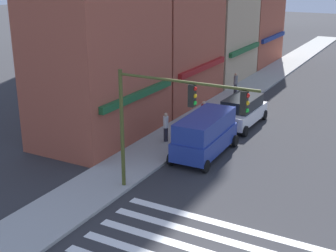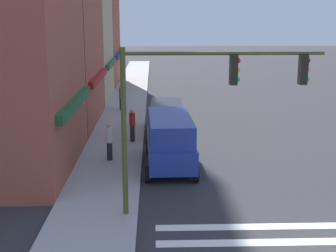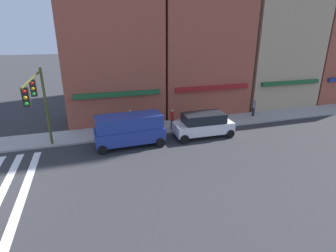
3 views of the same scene
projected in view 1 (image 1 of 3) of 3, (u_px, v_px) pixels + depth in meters
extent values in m
cube|color=#9E9E99|center=(55.00, 214.00, 19.84)|extent=(120.00, 3.00, 0.15)
cube|color=silver|center=(235.00, 243.00, 17.82)|extent=(0.45, 10.80, 0.01)
cube|color=silver|center=(245.00, 230.00, 18.72)|extent=(0.45, 10.80, 0.01)
cube|color=#9E4C38|center=(99.00, 25.00, 26.93)|extent=(8.62, 5.00, 13.64)
cube|color=#1E592D|center=(139.00, 95.00, 26.96)|extent=(7.33, 0.30, 0.40)
cube|color=#9E4C38|center=(172.00, 22.00, 34.56)|extent=(8.82, 5.00, 12.33)
cube|color=maroon|center=(203.00, 67.00, 34.38)|extent=(7.50, 0.30, 0.40)
cube|color=#1E592D|center=(245.00, 49.00, 41.86)|extent=(7.12, 0.30, 0.40)
cube|color=navy|center=(274.00, 37.00, 49.17)|extent=(7.47, 0.30, 0.40)
cylinder|color=#474C1E|center=(122.00, 131.00, 21.43)|extent=(0.18, 0.18, 5.74)
cylinder|color=#474C1E|center=(185.00, 82.00, 19.12)|extent=(0.12, 6.41, 0.12)
cube|color=black|center=(192.00, 95.00, 19.14)|extent=(0.32, 0.24, 0.95)
sphere|color=red|center=(195.00, 89.00, 18.99)|extent=(0.18, 0.18, 0.18)
sphere|color=#EAAD14|center=(195.00, 96.00, 19.08)|extent=(0.18, 0.18, 0.18)
sphere|color=green|center=(195.00, 103.00, 19.18)|extent=(0.18, 0.18, 0.18)
cube|color=black|center=(244.00, 103.00, 18.12)|extent=(0.32, 0.24, 0.95)
sphere|color=red|center=(248.00, 96.00, 17.97)|extent=(0.18, 0.18, 0.18)
sphere|color=#EAAD14|center=(247.00, 103.00, 18.06)|extent=(0.18, 0.18, 0.18)
sphere|color=green|center=(247.00, 111.00, 18.16)|extent=(0.18, 0.18, 0.18)
cube|color=navy|center=(205.00, 141.00, 25.92)|extent=(5.05, 2.14, 1.00)
cube|color=navy|center=(205.00, 124.00, 25.60)|extent=(4.80, 1.97, 1.00)
cylinder|color=black|center=(171.00, 159.00, 24.80)|extent=(0.68, 0.22, 0.68)
cylinder|color=black|center=(206.00, 166.00, 23.89)|extent=(0.68, 0.22, 0.68)
cylinder|color=black|center=(204.00, 135.00, 28.28)|extent=(0.68, 0.22, 0.68)
cylinder|color=black|center=(235.00, 141.00, 27.37)|extent=(0.68, 0.22, 0.68)
cube|color=white|center=(242.00, 114.00, 30.88)|extent=(4.74, 1.99, 0.85)
cube|color=black|center=(243.00, 103.00, 30.62)|extent=(3.32, 1.81, 0.75)
cylinder|color=black|center=(217.00, 127.00, 29.84)|extent=(0.68, 0.22, 0.68)
cylinder|color=black|center=(245.00, 131.00, 28.97)|extent=(0.68, 0.22, 0.68)
cylinder|color=black|center=(238.00, 111.00, 33.06)|extent=(0.68, 0.22, 0.68)
cylinder|color=black|center=(264.00, 115.00, 32.20)|extent=(0.68, 0.22, 0.68)
cylinder|color=#23232D|center=(235.00, 89.00, 37.98)|extent=(0.26, 0.26, 0.85)
cylinder|color=slate|center=(236.00, 80.00, 37.73)|extent=(0.32, 0.32, 0.70)
sphere|color=tan|center=(236.00, 74.00, 37.58)|extent=(0.22, 0.22, 0.22)
cylinder|color=#23232D|center=(166.00, 134.00, 27.75)|extent=(0.26, 0.26, 0.85)
cylinder|color=silver|center=(166.00, 122.00, 27.50)|extent=(0.32, 0.32, 0.70)
sphere|color=tan|center=(166.00, 115.00, 27.36)|extent=(0.22, 0.22, 0.22)
cylinder|color=#23232D|center=(203.00, 121.00, 30.12)|extent=(0.26, 0.26, 0.85)
cylinder|color=red|center=(204.00, 110.00, 29.87)|extent=(0.32, 0.32, 0.70)
sphere|color=tan|center=(204.00, 103.00, 29.73)|extent=(0.22, 0.22, 0.22)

